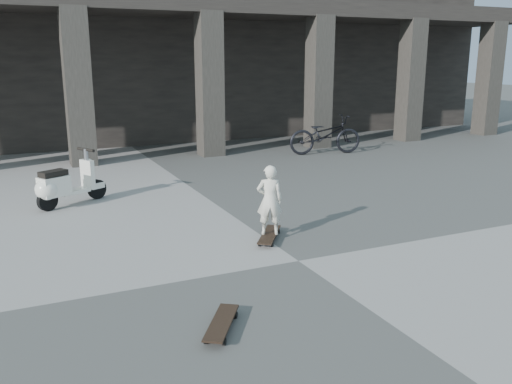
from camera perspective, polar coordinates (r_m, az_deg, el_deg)
name	(u,v)px	position (r m, az deg, el deg)	size (l,w,h in m)	color
ground	(298,261)	(7.61, 4.49, -7.25)	(90.00, 90.00, 0.00)	#494947
colonnade	(110,50)	(20.26, -15.10, 14.28)	(28.00, 8.82, 6.00)	black
longboard	(269,235)	(8.42, 1.41, -4.55)	(0.72, 0.90, 0.09)	black
skateboard_spare	(221,323)	(5.77, -3.66, -13.64)	(0.63, 0.81, 0.10)	black
child	(270,200)	(8.26, 1.44, -0.85)	(0.40, 0.26, 1.08)	silver
scooter	(60,186)	(10.77, -19.91, 0.60)	(1.37, 0.88, 1.05)	black
bicycle	(325,135)	(16.03, 7.29, 6.01)	(0.75, 2.16, 1.13)	black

